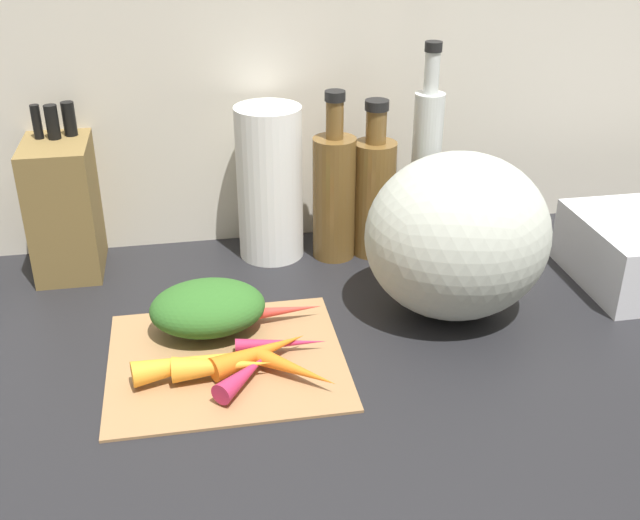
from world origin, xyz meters
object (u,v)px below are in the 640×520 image
(paper_towel_roll, at_px, (270,183))
(cutting_board, at_px, (227,359))
(carrot_1, at_px, (260,352))
(carrot_5, at_px, (222,366))
(carrot_4, at_px, (271,312))
(winter_squash, at_px, (457,236))
(carrot_0, at_px, (245,374))
(carrot_2, at_px, (281,344))
(bottle_2, at_px, (426,166))
(knife_block, at_px, (65,204))
(carrot_6, at_px, (192,363))
(bottle_0, at_px, (334,194))
(bottle_1, at_px, (374,193))
(carrot_3, at_px, (295,370))

(paper_towel_roll, bearing_deg, cutting_board, -107.85)
(carrot_1, relative_size, carrot_5, 1.11)
(carrot_4, distance_m, winter_squash, 0.30)
(carrot_0, relative_size, carrot_2, 0.81)
(paper_towel_roll, height_order, bottle_2, bottle_2)
(carrot_1, xyz_separation_m, knife_block, (-0.28, 0.36, 0.09))
(knife_block, bearing_deg, carrot_6, -62.90)
(knife_block, distance_m, bottle_0, 0.45)
(bottle_0, xyz_separation_m, bottle_2, (0.16, 0.01, 0.04))
(carrot_5, distance_m, bottle_1, 0.46)
(carrot_0, bearing_deg, bottle_2, 46.64)
(carrot_2, xyz_separation_m, bottle_2, (0.30, 0.30, 0.13))
(carrot_2, height_order, bottle_1, bottle_1)
(carrot_4, distance_m, carrot_5, 0.16)
(carrot_0, distance_m, paper_towel_roll, 0.41)
(paper_towel_roll, relative_size, bottle_1, 0.97)
(carrot_0, distance_m, carrot_1, 0.05)
(carrot_2, relative_size, carrot_3, 1.04)
(carrot_3, relative_size, bottle_1, 0.45)
(bottle_0, height_order, bottle_1, bottle_0)
(carrot_0, distance_m, carrot_6, 0.08)
(carrot_5, bearing_deg, winter_squash, 19.36)
(carrot_6, bearing_deg, bottle_2, 38.95)
(bottle_0, bearing_deg, cutting_board, -125.28)
(bottle_1, bearing_deg, carrot_2, -124.60)
(carrot_2, bearing_deg, winter_squash, 15.37)
(carrot_5, bearing_deg, paper_towel_roll, 73.17)
(carrot_0, xyz_separation_m, bottle_0, (0.19, 0.37, 0.09))
(carrot_3, bearing_deg, knife_block, 128.60)
(carrot_5, bearing_deg, carrot_2, 30.86)
(carrot_1, distance_m, carrot_6, 0.09)
(carrot_1, height_order, carrot_4, carrot_1)
(carrot_6, relative_size, bottle_2, 0.43)
(carrot_0, height_order, bottle_1, bottle_1)
(bottle_1, bearing_deg, carrot_3, -118.12)
(knife_block, bearing_deg, bottle_0, -5.35)
(carrot_0, relative_size, winter_squash, 0.37)
(carrot_0, bearing_deg, carrot_4, 70.78)
(bottle_0, bearing_deg, bottle_1, 0.18)
(winter_squash, xyz_separation_m, knife_block, (-0.59, 0.26, -0.01))
(carrot_5, height_order, bottle_0, bottle_0)
(carrot_6, height_order, bottle_2, bottle_2)
(carrot_3, bearing_deg, cutting_board, 142.82)
(carrot_6, bearing_deg, cutting_board, 34.77)
(knife_block, relative_size, bottle_2, 0.77)
(cutting_board, bearing_deg, carrot_2, 2.44)
(cutting_board, xyz_separation_m, carrot_3, (0.09, -0.07, 0.02))
(carrot_1, bearing_deg, carrot_0, -119.63)
(carrot_0, height_order, carrot_2, carrot_0)
(carrot_6, distance_m, knife_block, 0.43)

